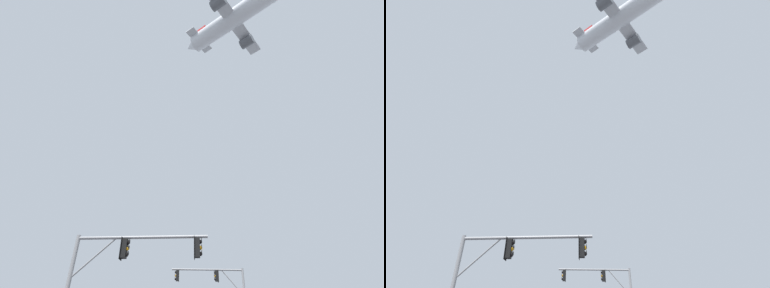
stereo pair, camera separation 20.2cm
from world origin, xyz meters
TOP-DOWN VIEW (x-y plane):
  - signal_pole_near at (-3.39, 7.41)m, footprint 6.55×0.74m
  - signal_pole_far at (2.71, 21.07)m, footprint 6.61×0.60m
  - airplane at (8.24, 22.61)m, footprint 19.39×16.84m

SIDE VIEW (x-z plane):
  - signal_pole_near at x=-3.39m, z-range 1.49..7.17m
  - signal_pole_far at x=2.71m, z-range 1.70..8.41m
  - airplane at x=8.24m, z-range 46.80..53.04m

